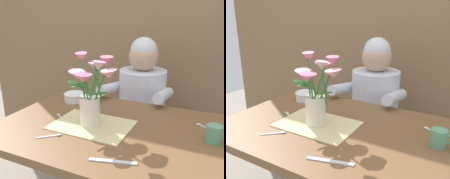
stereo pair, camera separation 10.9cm
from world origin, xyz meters
TOP-DOWN VIEW (x-y plane):
  - wood_panel_backdrop at (0.00, 1.05)m, footprint 4.00×0.10m
  - dining_table at (0.00, 0.00)m, footprint 1.20×0.80m
  - seated_person at (-0.06, 0.62)m, footprint 0.45×0.47m
  - striped_placemat at (-0.11, -0.03)m, footprint 0.40×0.28m
  - flower_vase at (-0.11, -0.03)m, footprint 0.28×0.24m
  - ceramic_bowl at (-0.39, 0.24)m, footprint 0.14×0.14m
  - dinner_knife at (0.12, -0.28)m, footprint 0.19×0.07m
  - tea_cup at (0.46, 0.05)m, footprint 0.09×0.07m
  - spoon_0 at (-0.33, -0.01)m, footprint 0.11×0.08m
  - spoon_1 at (0.41, 0.19)m, footprint 0.11×0.06m
  - spoon_2 at (-0.22, -0.21)m, footprint 0.10×0.09m

SIDE VIEW (x-z plane):
  - seated_person at x=-0.06m, z-range 0.00..1.13m
  - dining_table at x=0.00m, z-range 0.27..1.01m
  - striped_placemat at x=-0.11m, z-range 0.74..0.74m
  - dinner_knife at x=0.12m, z-range 0.74..0.74m
  - spoon_0 at x=-0.33m, z-range 0.74..0.75m
  - spoon_1 at x=0.41m, z-range 0.74..0.75m
  - spoon_2 at x=-0.22m, z-range 0.74..0.75m
  - ceramic_bowl at x=-0.39m, z-range 0.74..0.80m
  - tea_cup at x=0.46m, z-range 0.74..0.82m
  - flower_vase at x=-0.11m, z-range 0.74..1.11m
  - wood_panel_backdrop at x=0.00m, z-range 0.00..2.50m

